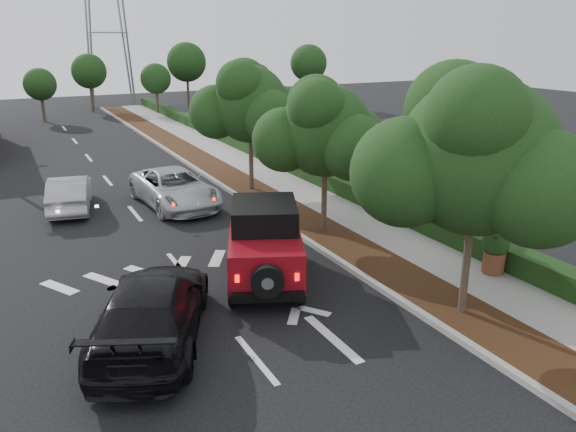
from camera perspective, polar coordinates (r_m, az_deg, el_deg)
ground at (r=12.98m, az=-3.26°, el=-14.35°), size 120.00×120.00×0.00m
curb at (r=24.78m, az=-4.89°, el=1.90°), size 0.20×70.00×0.15m
planting_strip at (r=25.16m, az=-2.79°, el=2.16°), size 1.80×70.00×0.12m
sidewalk at (r=25.97m, az=1.03°, el=2.69°), size 2.00×70.00×0.12m
hedge at (r=26.55m, az=3.71°, el=3.76°), size 0.80×70.00×0.80m
transmission_tower at (r=59.38m, az=-17.27°, el=10.57°), size 7.00×4.00×28.00m
street_tree_near at (r=15.46m, az=17.15°, el=-9.53°), size 3.80×3.80×5.92m
street_tree_mid at (r=20.53m, az=3.61°, el=-1.75°), size 3.20×3.20×5.32m
street_tree_far at (r=26.06m, az=-3.70°, el=2.57°), size 3.40×3.40×5.62m
red_jeep at (r=16.36m, az=-2.39°, el=-2.60°), size 3.50×4.75×2.32m
silver_suv_ahead at (r=24.04m, az=-11.45°, el=2.79°), size 2.93×5.65×1.52m
black_suv_oncoming at (r=13.63m, az=-13.67°, el=-9.25°), size 4.37×6.06×1.63m
silver_sedan_oncoming at (r=24.68m, az=-21.28°, el=2.18°), size 2.29×4.54×1.43m
terracotta_planter at (r=17.70m, az=20.33°, el=-2.94°), size 0.80×0.80×1.40m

